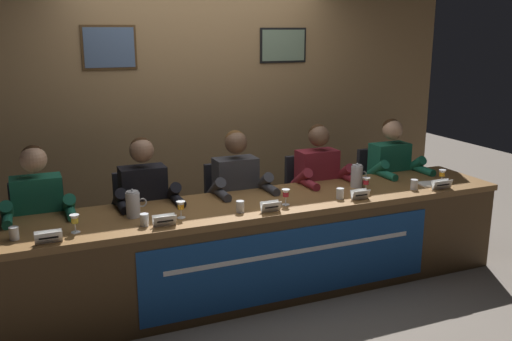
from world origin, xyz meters
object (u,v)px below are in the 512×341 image
Objects in this scene: panelist_center at (239,193)px; juice_glass_far_right at (442,174)px; nameplate_right at (360,195)px; water_cup_center at (240,207)px; nameplate_left at (164,220)px; juice_glass_left at (181,206)px; nameplate_far_right at (442,184)px; juice_glass_right at (366,182)px; water_cup_left at (144,220)px; chair_far_right at (380,197)px; document_stack_far_right at (431,184)px; juice_glass_center at (286,194)px; water_cup_right at (340,194)px; chair_center at (231,217)px; water_pitcher_left_side at (133,204)px; water_cup_far_right at (414,185)px; water_cup_far_left at (14,234)px; chair_right at (310,206)px; juice_glass_far_left at (75,220)px; panelist_far_right at (394,174)px; panelist_right at (321,183)px; panelist_far_left at (39,216)px; chair_far_left at (41,243)px; panelist_left at (146,204)px; nameplate_far_left at (48,237)px; conference_table at (263,234)px.

panelist_center reaches higher than juice_glass_far_right.
water_cup_center is at bearing 175.57° from nameplate_right.
juice_glass_left is at bearing 38.30° from nameplate_left.
nameplate_far_right is (1.78, -0.09, 0.00)m from water_cup_center.
water_cup_left is at bearing -177.06° from juice_glass_right.
document_stack_far_right is at bearing -88.52° from chair_far_right.
juice_glass_center reaches higher than water_cup_right.
water_pitcher_left_side reaches higher than chair_center.
water_cup_far_right is 0.40× the size of water_pitcher_left_side.
water_cup_far_left is 0.09× the size of chair_far_right.
panelist_center reaches higher than document_stack_far_right.
juice_glass_center is 1.62m from chair_far_right.
chair_right is 4.03× the size of document_stack_far_right.
chair_right is at bearing 18.58° from juice_glass_far_left.
nameplate_far_right is 2.54m from water_pitcher_left_side.
water_cup_far_right is (2.27, 0.00, 0.00)m from water_cup_left.
nameplate_far_right is at bearing -89.81° from panelist_far_right.
nameplate_far_right is at bearing -39.31° from panelist_right.
juice_glass_far_left is 0.10× the size of panelist_center.
panelist_far_left reaches higher than water_cup_far_right.
panelist_far_right reaches higher than water_cup_far_left.
water_cup_far_left is at bearing -103.44° from chair_far_left.
panelist_right reaches higher than nameplate_left.
panelist_left is 0.86m from chair_center.
chair_right is (2.33, 0.85, -0.34)m from nameplate_far_left.
panelist_far_right reaches higher than chair_far_left.
panelist_right is at bearing 150.64° from juice_glass_far_right.
panelist_far_left is 3.31m from juice_glass_far_right.
panelist_center reaches higher than juice_glass_center.
panelist_far_left is 0.53m from water_cup_far_left.
panelist_far_left reaches higher than document_stack_far_right.
conference_table is 49.79× the size of water_cup_far_left.
chair_far_left is 3.16m from panelist_far_right.
water_cup_far_left reaches higher than conference_table.
nameplate_far_right is at bearing -1.73° from water_cup_left.
water_cup_left is 1.00× the size of water_cup_right.
juice_glass_left is 1.64m from chair_right.
juice_glass_left is at bearing -28.84° from panelist_far_left.
panelist_right is at bearing 75.42° from water_cup_right.
water_pitcher_left_side is at bearing 172.63° from conference_table.
panelist_center is 0.85m from water_cup_right.
water_cup_far_left is at bearing -157.98° from chair_center.
chair_far_right is (0.93, 0.75, -0.34)m from water_cup_right.
water_cup_far_right is at bearing -0.87° from juice_glass_far_left.
nameplate_right is at bearing -90.57° from chair_right.
chair_center is at bearing 39.99° from water_cup_left.
juice_glass_far_left reaches higher than water_cup_left.
juice_glass_far_left is 2.72m from water_cup_far_right.
panelist_right is at bearing 180.00° from panelist_far_right.
juice_glass_left is 0.44m from water_cup_center.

